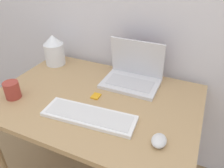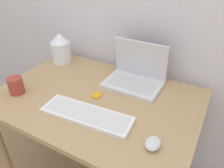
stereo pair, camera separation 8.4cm
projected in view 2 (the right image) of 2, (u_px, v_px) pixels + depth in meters
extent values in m
cube|color=tan|center=(96.00, 99.00, 1.24)|extent=(1.14, 0.78, 0.03)
cylinder|color=tan|center=(2.00, 150.00, 1.40)|extent=(0.05, 0.05, 0.71)
cylinder|color=tan|center=(69.00, 97.00, 1.90)|extent=(0.05, 0.05, 0.71)
cylinder|color=tan|center=(189.00, 140.00, 1.47)|extent=(0.05, 0.05, 0.71)
cube|color=silver|center=(133.00, 84.00, 1.33)|extent=(0.34, 0.24, 0.02)
cube|color=#B7B7BC|center=(132.00, 83.00, 1.31)|extent=(0.28, 0.13, 0.00)
cube|color=silver|center=(140.00, 59.00, 1.33)|extent=(0.34, 0.04, 0.24)
cube|color=black|center=(141.00, 58.00, 1.34)|extent=(0.30, 0.03, 0.20)
cube|color=white|center=(87.00, 115.00, 1.08)|extent=(0.48, 0.18, 0.02)
cube|color=silver|center=(87.00, 113.00, 1.08)|extent=(0.44, 0.15, 0.00)
ellipsoid|color=silver|center=(153.00, 143.00, 0.91)|extent=(0.06, 0.09, 0.04)
cylinder|color=white|center=(61.00, 52.00, 1.57)|extent=(0.14, 0.14, 0.15)
cone|color=white|center=(59.00, 38.00, 1.52)|extent=(0.13, 0.13, 0.06)
cube|color=orange|center=(96.00, 95.00, 1.23)|extent=(0.04, 0.05, 0.01)
cylinder|color=#9E382D|center=(16.00, 85.00, 1.24)|extent=(0.08, 0.08, 0.10)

